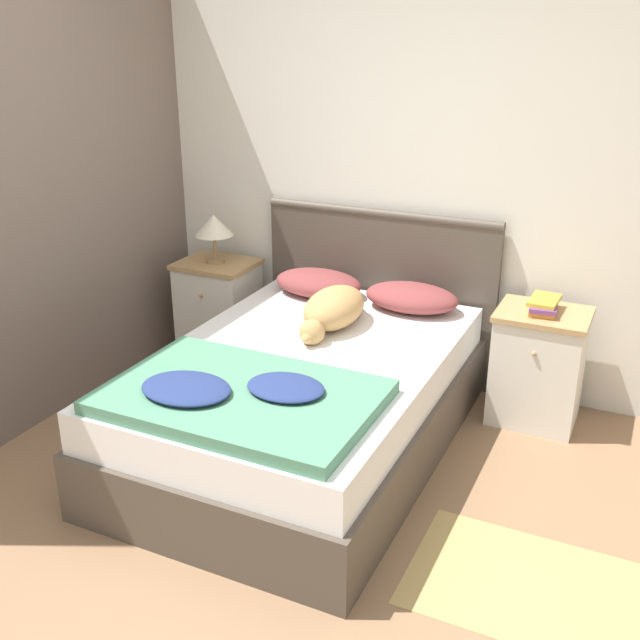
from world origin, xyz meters
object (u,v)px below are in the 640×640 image
at_px(nightstand_right, 538,366).
at_px(book_stack, 544,305).
at_px(pillow_right, 412,297).
at_px(dog, 333,310).
at_px(pillow_left, 318,283).
at_px(bed, 303,402).
at_px(nightstand_left, 219,309).
at_px(table_lamp, 214,226).

bearing_deg(nightstand_right, book_stack, -138.11).
height_order(pillow_right, dog, dog).
relative_size(nightstand_right, pillow_left, 1.19).
xyz_separation_m(bed, nightstand_right, (1.01, 0.80, 0.06)).
relative_size(nightstand_left, pillow_right, 1.19).
bearing_deg(pillow_left, book_stack, 0.60).
bearing_deg(pillow_left, table_lamp, 179.20).
xyz_separation_m(book_stack, table_lamp, (-2.01, -0.00, 0.19)).
bearing_deg(book_stack, pillow_right, -178.91).
bearing_deg(pillow_right, nightstand_right, 1.46).
bearing_deg(book_stack, dog, -157.01).
height_order(nightstand_right, table_lamp, table_lamp).
distance_m(nightstand_right, book_stack, 0.35).
bearing_deg(nightstand_left, table_lamp, -90.00).
distance_m(nightstand_right, table_lamp, 2.09).
bearing_deg(bed, nightstand_right, 38.59).
bearing_deg(nightstand_left, pillow_right, -0.81).
height_order(nightstand_left, nightstand_right, same).
bearing_deg(dog, pillow_left, 124.52).
distance_m(pillow_left, table_lamp, 0.76).
relative_size(nightstand_right, dog, 0.94).
bearing_deg(bed, book_stack, 38.57).
height_order(book_stack, table_lamp, table_lamp).
relative_size(nightstand_right, table_lamp, 2.08).
relative_size(pillow_right, book_stack, 2.16).
xyz_separation_m(nightstand_left, nightstand_right, (2.02, 0.00, 0.00)).
relative_size(pillow_right, dog, 0.79).
relative_size(bed, book_stack, 8.18).
relative_size(nightstand_left, book_stack, 2.57).
bearing_deg(nightstand_right, pillow_right, -178.54).
xyz_separation_m(nightstand_left, table_lamp, (0.00, -0.01, 0.55)).
distance_m(nightstand_right, pillow_left, 1.33).
xyz_separation_m(bed, pillow_right, (0.29, 0.79, 0.34)).
distance_m(bed, table_lamp, 1.42).
xyz_separation_m(nightstand_right, pillow_right, (-0.72, -0.02, 0.29)).
xyz_separation_m(bed, dog, (-0.00, 0.37, 0.37)).
distance_m(nightstand_left, book_stack, 2.04).
bearing_deg(table_lamp, pillow_left, -0.80).
distance_m(nightstand_left, table_lamp, 0.55).
bearing_deg(pillow_right, nightstand_left, 179.19).
height_order(bed, pillow_left, pillow_left).
xyz_separation_m(pillow_right, table_lamp, (-1.30, 0.01, 0.26)).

